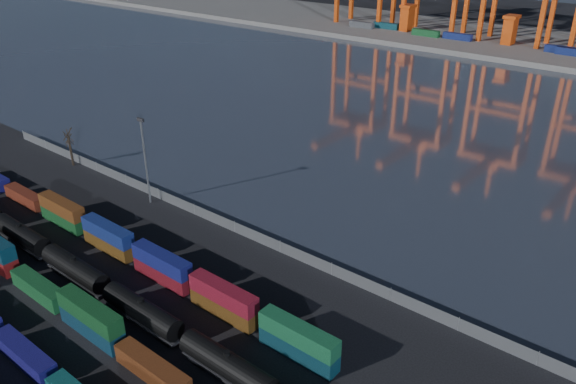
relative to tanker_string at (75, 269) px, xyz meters
The scene contains 10 objects.
ground 18.61m from the tanker_string, ahead, with size 700.00×700.00×0.00m, color black.
harbor_water 103.55m from the tanker_string, 79.86° to the left, with size 700.00×700.00×0.00m, color #292F3B.
container_row_mid 5.53m from the tanker_string, 71.40° to the right, with size 140.54×2.29×4.88m.
container_row_north 8.36m from the tanker_string, 77.86° to the left, with size 88.72×2.22×4.73m.
tanker_string is the anchor object (origin of this frame).
waterfront_fence 30.89m from the tanker_string, 53.80° to the left, with size 160.12×0.12×2.20m.
bare_tree 45.24m from the tanker_string, 148.58° to the left, with size 2.16×2.25×8.56m.
yard_light_mast 26.74m from the tanker_string, 117.18° to the left, with size 1.60×0.40×16.60m.
quay_containers 192.51m from the tanker_string, 87.85° to the left, with size 172.58×10.99×2.60m.
straddle_carriers 197.62m from the tanker_string, 85.43° to the left, with size 140.00×7.00×11.10m.
Camera 1 is at (48.80, -30.47, 48.75)m, focal length 35.00 mm.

